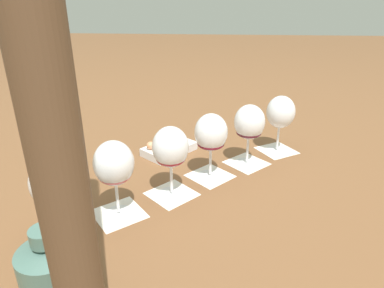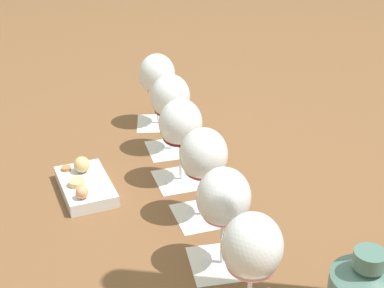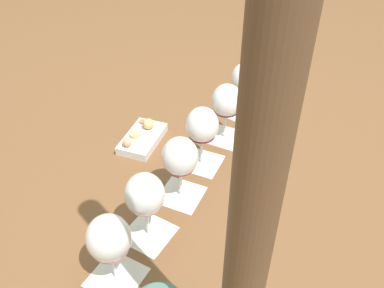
{
  "view_description": "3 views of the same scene",
  "coord_description": "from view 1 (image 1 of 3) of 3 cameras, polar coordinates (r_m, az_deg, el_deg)",
  "views": [
    {
      "loc": [
        0.07,
        -0.84,
        0.5
      ],
      "look_at": [
        0.0,
        0.0,
        0.13
      ],
      "focal_mm": 32.0,
      "sensor_mm": 36.0,
      "label": 1
    },
    {
      "loc": [
        -0.92,
        -0.51,
        0.68
      ],
      "look_at": [
        0.0,
        0.0,
        0.13
      ],
      "focal_mm": 55.0,
      "sensor_mm": 36.0,
      "label": 2
    },
    {
      "loc": [
        -0.28,
        -0.8,
        0.81
      ],
      "look_at": [
        0.0,
        0.0,
        0.13
      ],
      "focal_mm": 38.0,
      "sensor_mm": 36.0,
      "label": 3
    }
  ],
  "objects": [
    {
      "name": "tasting_card_2",
      "position": [
        0.93,
        -3.39,
        -8.29
      ],
      "size": [
        0.16,
        0.16,
        0.0
      ],
      "color": "silver",
      "rests_on": "ground_plane"
    },
    {
      "name": "wine_glass_5",
      "position": [
        1.17,
        14.53,
        4.78
      ],
      "size": [
        0.09,
        0.09,
        0.19
      ],
      "color": "white",
      "rests_on": "tasting_card_5"
    },
    {
      "name": "ceramic_vase",
      "position": [
        0.67,
        -22.32,
        -18.81
      ],
      "size": [
        0.11,
        0.11,
        0.15
      ],
      "color": "#4C7066",
      "rests_on": "ground_plane"
    },
    {
      "name": "tasting_card_5",
      "position": [
        1.22,
        13.92,
        -1.02
      ],
      "size": [
        0.16,
        0.16,
        0.0
      ],
      "color": "silver",
      "rests_on": "ground_plane"
    },
    {
      "name": "wine_glass_1",
      "position": [
        0.81,
        -12.86,
        -3.68
      ],
      "size": [
        0.09,
        0.09,
        0.19
      ],
      "color": "white",
      "rests_on": "tasting_card_1"
    },
    {
      "name": "ground_plane",
      "position": [
        0.97,
        -0.16,
        -6.89
      ],
      "size": [
        8.0,
        8.0,
        0.0
      ],
      "primitive_type": "plane",
      "color": "brown"
    },
    {
      "name": "wine_glass_2",
      "position": [
        0.87,
        -3.59,
        -1.01
      ],
      "size": [
        0.09,
        0.09,
        0.19
      ],
      "color": "white",
      "rests_on": "tasting_card_2"
    },
    {
      "name": "wine_glass_4",
      "position": [
        1.06,
        9.53,
        3.21
      ],
      "size": [
        0.09,
        0.09,
        0.19
      ],
      "color": "white",
      "rests_on": "tasting_card_4"
    },
    {
      "name": "wine_glass_0",
      "position": [
        0.77,
        -22.07,
        -6.52
      ],
      "size": [
        0.09,
        0.09,
        0.19
      ],
      "color": "white",
      "rests_on": "tasting_card_0"
    },
    {
      "name": "tasting_card_0",
      "position": [
        0.84,
        -20.68,
        -14.3
      ],
      "size": [
        0.16,
        0.16,
        0.0
      ],
      "color": "silver",
      "rests_on": "ground_plane"
    },
    {
      "name": "wine_glass_3",
      "position": [
        0.96,
        3.18,
        1.51
      ],
      "size": [
        0.09,
        0.09,
        0.19
      ],
      "color": "white",
      "rests_on": "tasting_card_3"
    },
    {
      "name": "tasting_card_4",
      "position": [
        1.11,
        9.08,
        -3.13
      ],
      "size": [
        0.16,
        0.16,
        0.0
      ],
      "color": "silver",
      "rests_on": "ground_plane"
    },
    {
      "name": "tasting_card_1",
      "position": [
        0.88,
        -12.08,
        -11.28
      ],
      "size": [
        0.16,
        0.16,
        0.0
      ],
      "color": "silver",
      "rests_on": "ground_plane"
    },
    {
      "name": "tasting_card_3",
      "position": [
        1.02,
        3.02,
        -5.3
      ],
      "size": [
        0.16,
        0.16,
        0.0
      ],
      "color": "silver",
      "rests_on": "ground_plane"
    },
    {
      "name": "snack_dish",
      "position": [
        1.16,
        -3.81,
        -0.61
      ],
      "size": [
        0.19,
        0.2,
        0.06
      ],
      "color": "silver",
      "rests_on": "ground_plane"
    }
  ]
}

